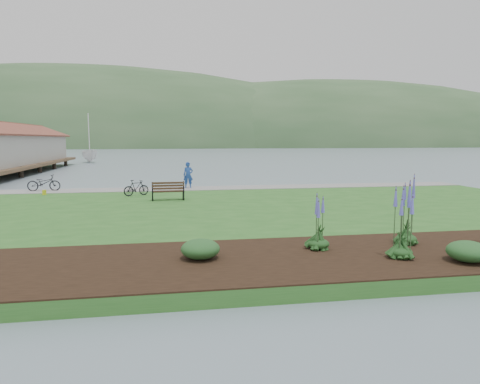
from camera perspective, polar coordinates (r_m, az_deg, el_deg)
The scene contains 17 objects.
ground at distance 21.19m, azimuth -1.42°, elevation -2.68°, with size 600.00×600.00×0.00m, color slate.
lawn at distance 19.21m, azimuth -0.57°, elevation -3.10°, with size 34.00×20.00×0.40m, color #285E21.
shoreline_path at distance 27.91m, azimuth -3.45°, elevation 0.54°, with size 34.00×2.20×0.03m, color gray.
garden_bed at distance 12.80m, azimuth 18.72°, elevation -7.66°, with size 24.00×4.40×0.04m, color black.
far_hillside at distance 192.08m, azimuth -2.78°, elevation 6.02°, with size 580.00×80.00×38.00m, color #335731, non-canonical shape.
pier_pavilion at distance 51.11m, azimuth -29.22°, elevation 5.13°, with size 8.00×36.00×5.40m.
park_bench at distance 22.66m, azimuth -9.57°, elevation 0.18°, with size 1.69×0.75×1.03m.
person at distance 27.89m, azimuth -6.93°, elevation 2.53°, with size 0.73×0.50×2.01m, color #1F4292.
bicycle_a at distance 28.94m, azimuth -24.70°, elevation 1.11°, with size 1.94×0.68×1.02m, color black.
bicycle_b at distance 24.89m, azimuth -13.68°, elevation 0.55°, with size 1.49×0.43×0.90m, color black.
sailboat at distance 69.33m, azimuth -19.35°, elevation 3.72°, with size 8.98×9.15×23.69m, color silver.
pannier at distance 27.05m, azimuth -24.64°, elevation -0.05°, with size 0.17×0.26×0.28m, color gold.
echium_0 at distance 12.15m, azimuth 20.79°, elevation -3.78°, with size 0.62×0.62×2.24m.
echium_1 at distance 13.81m, azimuth 21.41°, elevation -2.81°, with size 0.62×0.62×2.34m.
echium_4 at distance 12.52m, azimuth 10.48°, elevation -4.39°, with size 0.62×0.62×1.87m.
shrub_0 at distance 11.48m, azimuth -5.30°, elevation -7.57°, with size 1.04×1.04×0.52m, color #1E4C21.
shrub_1 at distance 12.63m, azimuth 28.13°, elevation -7.00°, with size 1.07×1.07×0.53m, color #1E4C21.
Camera 1 is at (-2.98, -20.67, 3.60)m, focal length 32.00 mm.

